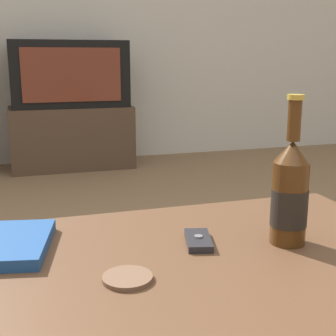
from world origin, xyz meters
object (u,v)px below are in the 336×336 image
object	(u,v)px
cell_phone	(198,240)
television	(69,74)
beer_bottle	(290,194)
table_book	(12,244)
tv_stand	(72,137)

from	to	relation	value
cell_phone	television	bearing A→B (deg)	104.10
television	beer_bottle	xyz separation A→B (m)	(0.17, -2.72, -0.15)
cell_phone	table_book	bearing A→B (deg)	-177.87
cell_phone	beer_bottle	bearing A→B (deg)	-1.23
cell_phone	table_book	size ratio (longest dim) A/B	0.47
cell_phone	table_book	xyz separation A→B (m)	(-0.36, 0.08, 0.00)
television	beer_bottle	world-z (taller)	television
television	cell_phone	size ratio (longest dim) A/B	7.34
tv_stand	television	xyz separation A→B (m)	(-0.00, -0.00, 0.46)
tv_stand	beer_bottle	distance (m)	2.75
beer_bottle	table_book	size ratio (longest dim) A/B	1.27
tv_stand	cell_phone	distance (m)	2.69
television	table_book	xyz separation A→B (m)	(-0.37, -2.60, -0.24)
tv_stand	table_book	size ratio (longest dim) A/B	3.74
tv_stand	table_book	distance (m)	2.64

